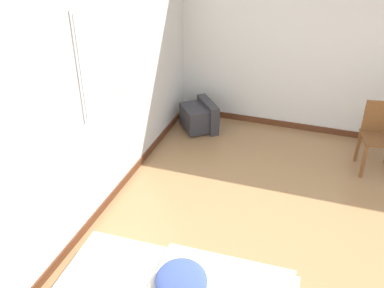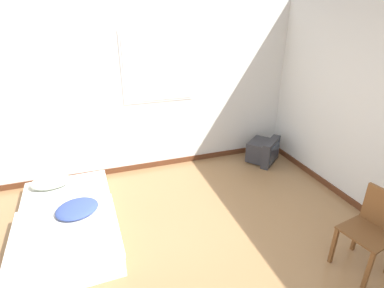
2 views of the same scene
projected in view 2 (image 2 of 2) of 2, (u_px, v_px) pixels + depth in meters
The scene contains 4 objects.
wall_back at pixel (129, 92), 4.46m from camera, with size 7.65×0.08×2.60m.
mattress_bed at pixel (67, 220), 3.56m from camera, with size 1.16×1.97×0.34m.
crt_tv at pixel (264, 151), 5.15m from camera, with size 0.67×0.66×0.42m.
wooden_chair at pixel (374, 225), 2.91m from camera, with size 0.48×0.48×0.85m.
Camera 2 is at (-0.53, -1.89, 2.42)m, focal length 28.00 mm.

